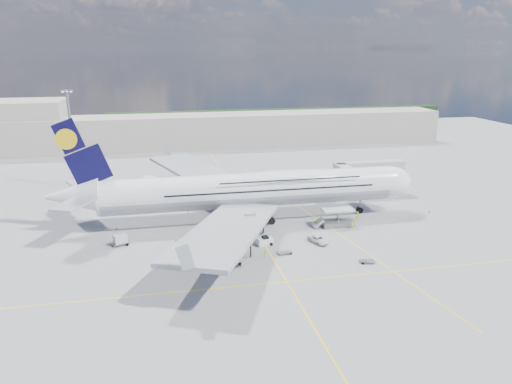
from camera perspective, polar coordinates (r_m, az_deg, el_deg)
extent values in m
plane|color=gray|center=(97.95, 0.47, -5.14)|extent=(300.00, 300.00, 0.00)
cube|color=yellow|center=(97.95, 0.47, -5.13)|extent=(0.25, 220.00, 0.01)
cube|color=yellow|center=(80.16, 3.54, -10.20)|extent=(120.00, 0.25, 0.01)
cube|color=yellow|center=(110.53, 6.48, -2.73)|extent=(14.16, 99.06, 0.01)
cylinder|color=white|center=(105.08, -0.68, 0.26)|extent=(62.00, 7.20, 7.20)
cylinder|color=#9EA0A5|center=(105.13, -0.68, 0.18)|extent=(60.76, 7.13, 7.13)
ellipsoid|color=white|center=(106.34, 3.56, 1.53)|extent=(36.00, 6.84, 3.76)
ellipsoid|color=white|center=(114.92, 14.68, 1.11)|extent=(11.52, 7.20, 7.20)
ellipsoid|color=black|center=(116.23, 16.13, 1.47)|extent=(3.84, 4.16, 1.44)
cone|color=white|center=(104.31, -20.19, -0.42)|extent=(10.00, 6.84, 6.84)
cube|color=black|center=(102.02, -19.55, 4.39)|extent=(11.02, 0.46, 14.61)
cylinder|color=yellow|center=(101.89, -20.85, 5.68)|extent=(4.00, 0.60, 4.00)
cube|color=#999EA3|center=(123.43, -6.12, 2.00)|extent=(25.49, 39.15, 3.35)
cube|color=#999EA3|center=(85.43, -3.36, -4.40)|extent=(25.49, 39.15, 3.35)
cylinder|color=#B7BABF|center=(117.44, -3.28, 0.12)|extent=(5.20, 3.50, 3.50)
cylinder|color=#B7BABF|center=(126.97, -6.00, 1.28)|extent=(5.20, 3.50, 3.50)
cylinder|color=#B7BABF|center=(93.97, -1.00, -3.99)|extent=(5.20, 3.50, 3.50)
cylinder|color=#B7BABF|center=(83.62, -2.69, -6.62)|extent=(5.20, 3.50, 3.50)
cylinder|color=gray|center=(113.67, 11.80, -1.28)|extent=(0.44, 0.44, 3.80)
cylinder|color=black|center=(114.14, 11.75, -2.02)|extent=(1.30, 0.90, 1.30)
cylinder|color=gray|center=(106.43, -0.67, -2.12)|extent=(0.56, 0.56, 3.80)
cylinder|color=black|center=(109.87, -0.99, -2.33)|extent=(1.50, 0.90, 1.50)
cube|color=#B7B7BC|center=(120.00, 10.32, 2.15)|extent=(3.00, 10.00, 2.60)
cube|color=#B7B7BC|center=(127.58, 12.83, 2.84)|extent=(18.00, 3.00, 2.60)
cylinder|color=gray|center=(124.31, 10.59, 0.93)|extent=(0.80, 0.80, 7.10)
cylinder|color=black|center=(125.14, 10.51, -0.44)|extent=(0.90, 0.80, 0.90)
cylinder|color=gray|center=(131.89, 15.90, 1.46)|extent=(1.00, 1.00, 7.10)
cube|color=gray|center=(132.68, 15.80, 0.14)|extent=(2.00, 2.00, 0.80)
cylinder|color=#B7B7BC|center=(116.60, 11.01, 1.71)|extent=(3.60, 3.60, 2.80)
cube|color=silver|center=(104.08, 9.32, -2.01)|extent=(6.50, 3.20, 0.35)
cube|color=gray|center=(105.02, 9.25, -3.54)|extent=(6.50, 3.20, 1.10)
cube|color=gray|center=(104.53, 9.29, -2.77)|extent=(0.22, 1.99, 3.00)
cylinder|color=black|center=(103.16, 8.13, -3.98)|extent=(0.70, 0.30, 0.70)
cube|color=silver|center=(103.49, 7.08, -3.49)|extent=(2.16, 2.60, 1.60)
cylinder|color=gray|center=(137.72, -20.29, 5.50)|extent=(0.70, 0.70, 25.00)
cube|color=gray|center=(136.18, -20.81, 10.75)|extent=(3.00, 0.40, 0.60)
cube|color=#B2AD9E|center=(187.57, -5.72, 6.97)|extent=(180.00, 16.00, 12.00)
cube|color=#B2AD9E|center=(197.65, -26.67, 6.70)|extent=(40.00, 22.00, 18.00)
cube|color=#193814|center=(238.87, 2.77, 8.50)|extent=(160.00, 6.00, 8.00)
cube|color=gray|center=(86.98, -8.66, -7.92)|extent=(2.98, 1.69, 0.17)
cylinder|color=black|center=(86.46, -9.41, -8.20)|extent=(0.43, 0.17, 0.43)
cylinder|color=black|center=(87.62, -7.91, -7.80)|extent=(0.43, 0.17, 0.43)
cube|color=silver|center=(86.67, -8.68, -7.45)|extent=(2.20, 1.56, 1.45)
cube|color=gray|center=(93.85, -3.55, -5.95)|extent=(2.67, 1.59, 0.15)
cylinder|color=black|center=(93.30, -4.12, -6.17)|extent=(0.37, 0.15, 0.37)
cylinder|color=black|center=(94.50, -2.97, -5.85)|extent=(0.37, 0.15, 0.37)
cube|color=gray|center=(86.03, -2.63, -8.05)|extent=(2.89, 1.90, 0.16)
cylinder|color=black|center=(85.45, -3.29, -8.32)|extent=(0.39, 0.16, 0.39)
cylinder|color=black|center=(86.71, -1.99, -7.92)|extent=(0.39, 0.16, 0.39)
cube|color=silver|center=(85.74, -2.64, -7.61)|extent=(2.17, 1.68, 1.33)
cube|color=gray|center=(97.25, -15.23, -5.65)|extent=(3.64, 2.83, 0.19)
cylinder|color=black|center=(96.80, -16.01, -5.91)|extent=(0.47, 0.19, 0.47)
cylinder|color=black|center=(97.81, -14.45, -5.55)|extent=(0.47, 0.19, 0.47)
cube|color=silver|center=(96.94, -15.27, -5.18)|extent=(2.81, 2.40, 1.61)
cube|color=gray|center=(88.54, 12.61, -7.73)|extent=(2.88, 2.24, 0.15)
cylinder|color=black|center=(87.76, 12.12, -7.99)|extent=(0.37, 0.15, 0.37)
cylinder|color=black|center=(89.41, 13.07, -7.59)|extent=(0.37, 0.15, 0.37)
cube|color=gray|center=(90.15, 3.29, -6.90)|extent=(2.76, 1.79, 0.15)
cylinder|color=black|center=(89.49, 2.74, -7.14)|extent=(0.37, 0.15, 0.37)
cylinder|color=black|center=(90.90, 3.84, -6.78)|extent=(0.37, 0.15, 0.37)
cube|color=white|center=(93.69, 1.06, -5.68)|extent=(3.05, 1.81, 1.33)
cube|color=black|center=(93.39, 1.07, -5.22)|extent=(1.22, 1.38, 0.51)
cylinder|color=black|center=(93.12, 0.52, -6.08)|extent=(0.65, 0.26, 0.65)
cylinder|color=black|center=(94.56, 1.59, -5.73)|extent=(0.65, 0.26, 0.65)
cube|color=gray|center=(120.21, -6.66, -0.73)|extent=(6.18, 3.56, 1.79)
cube|color=white|center=(119.69, -6.99, 0.03)|extent=(4.73, 3.26, 1.97)
cube|color=white|center=(120.18, -5.61, -0.30)|extent=(2.08, 2.40, 1.43)
cube|color=black|center=(120.20, -5.32, -0.20)|extent=(0.59, 1.77, 0.81)
cylinder|color=black|center=(119.52, -5.67, -1.00)|extent=(0.99, 0.31, 0.99)
cylinder|color=black|center=(121.17, -7.63, -0.83)|extent=(0.99, 0.31, 0.99)
cube|color=#E7420C|center=(119.86, -6.98, -0.26)|extent=(4.78, 3.32, 0.45)
cube|color=gray|center=(132.92, -11.60, 0.67)|extent=(5.99, 3.86, 1.73)
cube|color=white|center=(132.50, -11.90, 1.34)|extent=(4.63, 3.44, 1.90)
cube|color=white|center=(132.73, -10.69, 1.04)|extent=(2.14, 2.40, 1.38)
cube|color=black|center=(132.69, -10.43, 1.13)|extent=(0.71, 1.67, 0.78)
cylinder|color=black|center=(132.07, -10.77, 0.44)|extent=(0.95, 0.30, 0.95)
cylinder|color=black|center=(134.00, -12.41, 0.57)|extent=(0.95, 0.30, 0.95)
imported|color=white|center=(95.48, 7.13, -5.43)|extent=(3.49, 5.07, 1.29)
imported|color=#D9E918|center=(103.80, 10.94, -3.71)|extent=(0.71, 0.67, 1.64)
imported|color=#E4FC1A|center=(109.21, 11.54, -2.67)|extent=(1.16, 1.14, 1.89)
imported|color=#ADFF1A|center=(93.71, -9.11, -5.79)|extent=(0.54, 1.06, 1.73)
imported|color=#A0EA18|center=(103.71, 6.85, -3.57)|extent=(0.84, 0.90, 1.55)
imported|color=#B0E618|center=(88.49, 1.04, -6.99)|extent=(1.14, 0.92, 1.55)
cone|color=#E7420C|center=(118.42, 19.21, -2.12)|extent=(0.46, 0.46, 0.58)
cube|color=#E7420C|center=(118.50, 19.20, -2.24)|extent=(0.39, 0.39, 0.03)
cone|color=#E7420C|center=(112.68, -7.81, -2.27)|extent=(0.39, 0.39, 0.50)
cube|color=#E7420C|center=(112.76, -7.80, -2.39)|extent=(0.34, 0.34, 0.03)
cone|color=#E7420C|center=(126.47, -5.39, -0.14)|extent=(0.41, 0.41, 0.52)
cube|color=#E7420C|center=(126.54, -5.38, -0.25)|extent=(0.35, 0.35, 0.03)
cone|color=#E7420C|center=(88.09, -2.90, -7.48)|extent=(0.43, 0.43, 0.55)
cube|color=#E7420C|center=(88.20, -2.90, -7.63)|extent=(0.37, 0.37, 0.03)
cone|color=#E7420C|center=(87.51, -3.96, -7.68)|extent=(0.40, 0.40, 0.51)
cube|color=#E7420C|center=(87.61, -3.96, -7.82)|extent=(0.34, 0.34, 0.03)
cone|color=#E7420C|center=(105.61, -15.66, -4.01)|extent=(0.40, 0.40, 0.52)
cube|color=#E7420C|center=(105.69, -15.65, -4.13)|extent=(0.35, 0.35, 0.03)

